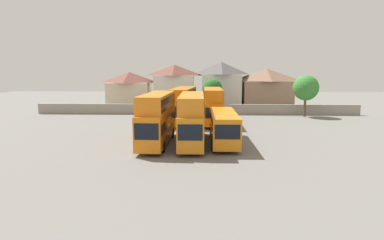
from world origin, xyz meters
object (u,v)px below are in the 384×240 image
(house_terrace_left, at_px, (130,90))
(house_terrace_centre, at_px, (175,86))
(house_terrace_right, at_px, (221,85))
(bus_4, at_px, (183,103))
(tree_behind_wall, at_px, (306,88))
(bus_1, at_px, (157,116))
(bus_2, at_px, (192,116))
(house_terrace_far_right, at_px, (266,88))
(bus_3, at_px, (223,126))
(bus_5, at_px, (213,104))
(tree_left_of_lot, at_px, (213,89))

(house_terrace_left, height_order, house_terrace_centre, house_terrace_centre)
(house_terrace_right, bearing_deg, bus_4, -108.72)
(tree_behind_wall, bearing_deg, bus_1, -134.85)
(bus_2, relative_size, house_terrace_far_right, 1.17)
(bus_3, relative_size, tree_behind_wall, 1.53)
(house_terrace_left, bearing_deg, house_terrace_right, 0.04)
(bus_2, relative_size, bus_5, 1.09)
(bus_2, distance_m, house_terrace_right, 32.97)
(bus_3, relative_size, bus_5, 0.99)
(bus_2, xyz_separation_m, bus_3, (3.29, 0.36, -1.01))
(bus_2, bearing_deg, tree_behind_wall, 139.03)
(bus_1, distance_m, bus_5, 15.05)
(house_terrace_far_right, bearing_deg, house_terrace_centre, -177.71)
(bus_2, height_order, house_terrace_left, house_terrace_left)
(house_terrace_left, relative_size, tree_behind_wall, 1.20)
(bus_1, bearing_deg, tree_behind_wall, 136.80)
(house_terrace_centre, bearing_deg, tree_left_of_lot, -40.41)
(house_terrace_far_right, height_order, tree_behind_wall, house_terrace_far_right)
(house_terrace_right, xyz_separation_m, tree_behind_wall, (13.37, -11.30, 0.00))
(house_terrace_left, xyz_separation_m, tree_behind_wall, (31.81, -11.29, 1.02))
(bus_4, distance_m, tree_left_of_lot, 12.93)
(house_terrace_centre, xyz_separation_m, house_terrace_far_right, (18.31, 0.73, -0.37))
(house_terrace_centre, height_order, house_terrace_far_right, house_terrace_centre)
(house_terrace_centre, relative_size, house_terrace_right, 0.94)
(house_terrace_left, bearing_deg, bus_5, -49.43)
(bus_4, distance_m, tree_behind_wall, 21.22)
(bus_5, height_order, tree_behind_wall, tree_behind_wall)
(bus_5, bearing_deg, house_terrace_far_right, 150.08)
(bus_1, bearing_deg, house_terrace_left, -160.95)
(bus_3, bearing_deg, house_terrace_left, -152.67)
(house_terrace_centre, relative_size, house_terrace_far_right, 0.88)
(bus_4, relative_size, house_terrace_far_right, 1.16)
(bus_4, distance_m, house_terrace_left, 22.37)
(house_terrace_far_right, bearing_deg, house_terrace_right, -178.48)
(bus_3, bearing_deg, bus_2, -84.44)
(bus_1, xyz_separation_m, house_terrace_centre, (-1.13, 32.42, 1.52))
(tree_left_of_lot, xyz_separation_m, tree_behind_wall, (15.22, -4.50, 0.45))
(house_terrace_centre, bearing_deg, house_terrace_left, 177.02)
(house_terrace_left, bearing_deg, bus_1, -72.59)
(house_terrace_centre, relative_size, tree_behind_wall, 1.27)
(bus_5, bearing_deg, house_terrace_centre, -158.98)
(house_terrace_left, height_order, tree_left_of_lot, house_terrace_left)
(bus_3, distance_m, house_terrace_right, 32.39)
(bus_1, distance_m, bus_3, 6.94)
(house_terrace_right, distance_m, tree_behind_wall, 17.51)
(bus_3, distance_m, tree_left_of_lot, 25.56)
(house_terrace_left, xyz_separation_m, house_terrace_far_right, (27.49, 0.25, 0.34))
(bus_2, height_order, tree_left_of_lot, tree_left_of_lot)
(bus_2, relative_size, house_terrace_centre, 1.33)
(house_terrace_far_right, xyz_separation_m, tree_behind_wall, (4.32, -11.54, 0.67))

